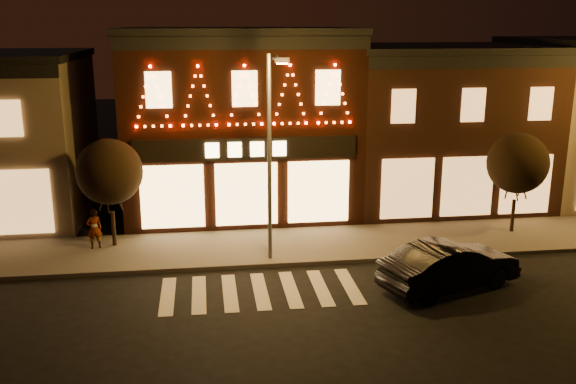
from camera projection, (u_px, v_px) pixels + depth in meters
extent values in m
plane|color=black|center=(274.00, 351.00, 17.06)|extent=(120.00, 120.00, 0.00)
cube|color=#47423D|center=(302.00, 245.00, 24.96)|extent=(44.00, 4.00, 0.15)
cube|color=black|center=(239.00, 123.00, 29.43)|extent=(10.00, 8.00, 8.00)
cube|color=black|center=(238.00, 31.00, 28.36)|extent=(10.20, 8.20, 0.30)
cube|color=black|center=(244.00, 43.00, 24.59)|extent=(10.00, 0.25, 0.50)
cube|color=black|center=(246.00, 149.00, 25.61)|extent=(9.00, 0.15, 0.90)
cube|color=#FFD87F|center=(246.00, 149.00, 25.51)|extent=(3.40, 0.08, 0.60)
cube|color=#381D13|center=(436.00, 128.00, 30.77)|extent=(9.00, 8.00, 7.20)
cube|color=black|center=(441.00, 48.00, 29.80)|extent=(9.20, 8.20, 0.30)
cube|color=black|center=(476.00, 62.00, 26.03)|extent=(9.00, 0.25, 0.50)
cylinder|color=#59595E|center=(269.00, 160.00, 22.47)|extent=(0.15, 0.15, 7.36)
cylinder|color=#59595E|center=(275.00, 57.00, 20.87)|extent=(0.37, 1.46, 0.09)
cube|color=#59595E|center=(282.00, 60.00, 20.21)|extent=(0.50, 0.34, 0.17)
cube|color=orange|center=(282.00, 63.00, 20.24)|extent=(0.38, 0.25, 0.05)
cylinder|color=black|center=(114.00, 228.00, 24.59)|extent=(0.16, 0.16, 1.37)
sphere|color=black|center=(109.00, 172.00, 24.01)|extent=(2.50, 2.50, 2.50)
cylinder|color=black|center=(513.00, 215.00, 26.26)|extent=(0.15, 0.15, 1.34)
sphere|color=black|center=(518.00, 163.00, 25.69)|extent=(2.45, 2.45, 2.45)
imported|color=black|center=(450.00, 266.00, 20.91)|extent=(5.11, 3.25, 1.59)
imported|color=gray|center=(94.00, 229.00, 24.23)|extent=(0.66, 0.54, 1.56)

